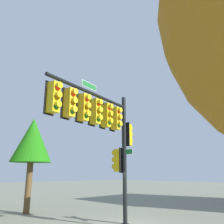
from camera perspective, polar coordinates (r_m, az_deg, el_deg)
signal_pole_assembly at (r=10.48m, az=-2.14°, el=-3.31°), size 5.75×1.94×6.29m
tree_far at (r=16.66m, az=-18.79°, el=-6.66°), size 2.64×2.64×6.07m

